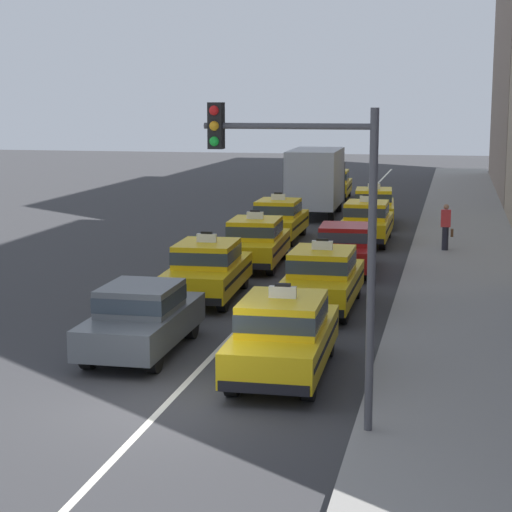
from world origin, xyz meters
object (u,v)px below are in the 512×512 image
Objects in this scene: taxi_left_third at (256,241)px; sedan_right_third at (345,247)px; taxi_right_second at (322,277)px; taxi_left_second at (208,269)px; pedestrian_mid_block at (446,227)px; taxi_left_sixth at (334,184)px; taxi_right_fourth at (367,221)px; traffic_light_pole at (313,211)px; box_truck_left_fifth at (317,179)px; taxi_right_nearest at (283,334)px; taxi_right_fifth at (374,206)px; sedan_left_nearest at (142,316)px; taxi_left_fourth at (279,219)px.

taxi_left_third is 3.08m from sedan_right_third.
taxi_left_third and taxi_right_second have the same top height.
taxi_left_second and taxi_right_second have the same top height.
taxi_left_sixth is at bearing 110.00° from pedestrian_mid_block.
traffic_light_pole reaches higher than taxi_right_fourth.
box_truck_left_fifth is at bearing -88.65° from taxi_left_sixth.
taxi_right_nearest is at bearing -89.27° from sedan_right_third.
taxi_right_fifth is at bearing -73.06° from taxi_left_sixth.
box_truck_left_fifth is 9.02m from taxi_right_fourth.
taxi_right_second is 1.00× the size of taxi_right_fourth.
taxi_right_second reaches higher than pedestrian_mid_block.
sedan_left_nearest is at bearing -89.90° from taxi_left_sixth.
taxi_right_fourth is (3.43, 11.24, 0.00)m from taxi_left_second.
taxi_right_fourth is 2.68× the size of pedestrian_mid_block.
sedan_left_nearest is 0.94× the size of taxi_right_nearest.
taxi_right_fifth is 0.84× the size of traffic_light_pole.
traffic_light_pole is at bearing -86.99° from taxi_right_fourth.
taxi_left_second reaches higher than sedan_right_third.
pedestrian_mid_block is at bearing -16.03° from taxi_left_fourth.
taxi_left_fourth is 7.11m from sedan_right_third.
sedan_right_third is (-0.07, 5.53, -0.03)m from taxi_right_second.
sedan_right_third is at bearing -5.50° from taxi_left_third.
taxi_left_second is at bearing 90.57° from sedan_left_nearest.
box_truck_left_fifth is at bearing 135.70° from taxi_right_fifth.
taxi_left_second and taxi_right_fourth have the same top height.
taxi_right_fifth is (3.04, -2.97, -0.90)m from box_truck_left_fifth.
sedan_left_nearest is 0.95× the size of taxi_right_fourth.
box_truck_left_fifth is 20.45m from taxi_right_second.
traffic_light_pole reaches higher than box_truck_left_fifth.
taxi_left_second is at bearing -89.40° from taxi_left_fourth.
taxi_left_sixth is at bearing 106.94° from taxi_right_fifth.
taxi_right_nearest is at bearing -89.27° from taxi_right_second.
taxi_left_sixth reaches higher than pedestrian_mid_block.
taxi_right_nearest is at bearing 108.86° from traffic_light_pole.
taxi_left_second and taxi_right_nearest have the same top height.
taxi_left_third and taxi_right_fifth have the same top height.
sedan_right_third is 6.28m from taxi_right_fourth.
sedan_right_third is 5.39m from pedestrian_mid_block.
taxi_left_fourth is 16.02m from taxi_left_sixth.
sedan_right_third is at bearing 73.11° from sedan_left_nearest.
sedan_left_nearest is 0.92× the size of taxi_right_fifth.
taxi_right_second is at bearing -73.46° from taxi_left_fourth.
traffic_light_pole is at bearing -85.25° from sedan_right_third.
taxi_left_sixth is 34.10m from taxi_right_nearest.
sedan_left_nearest is 2.53× the size of pedestrian_mid_block.
taxi_right_nearest and taxi_right_fifth have the same top height.
taxi_right_fifth is at bearing 90.58° from taxi_right_nearest.
box_truck_left_fifth is 1.50× the size of taxi_right_fifth.
taxi_left_second is 0.83× the size of traffic_light_pole.
taxi_left_sixth is 1.02× the size of taxi_right_second.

